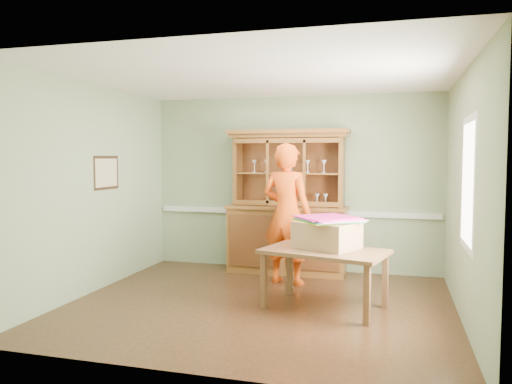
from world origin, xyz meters
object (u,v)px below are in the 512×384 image
(china_hutch, at_px, (287,223))
(dining_table, at_px, (324,257))
(person, at_px, (287,214))
(cardboard_box, at_px, (327,235))

(china_hutch, height_order, dining_table, china_hutch)
(dining_table, distance_m, person, 1.27)
(person, bearing_deg, cardboard_box, 140.34)
(cardboard_box, bearing_deg, person, 126.55)
(china_hutch, distance_m, person, 0.71)
(dining_table, bearing_deg, china_hutch, 129.79)
(china_hutch, relative_size, person, 1.11)
(china_hutch, relative_size, dining_table, 1.41)
(dining_table, xyz_separation_m, person, (-0.67, 1.02, 0.37))
(china_hutch, bearing_deg, cardboard_box, -62.81)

